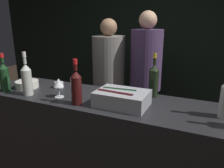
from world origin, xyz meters
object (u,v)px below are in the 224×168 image
object	(u,v)px
champagne_bottle	(154,79)
person_in_hoodie	(145,76)
bowl_white	(27,84)
red_wine_bottle_burgundy	(4,76)
wine_glass	(59,83)
ice_bin_with_bottles	(121,98)
candle_votive	(59,85)
white_wine_bottle	(27,78)
person_blond_tee	(109,78)
red_wine_bottle_tall	(76,86)

from	to	relation	value
champagne_bottle	person_in_hoodie	world-z (taller)	person_in_hoodie
bowl_white	champagne_bottle	size ratio (longest dim) A/B	0.58
red_wine_bottle_burgundy	wine_glass	bearing A→B (deg)	7.21
ice_bin_with_bottles	candle_votive	xyz separation A→B (m)	(-0.68, 0.17, -0.03)
red_wine_bottle_burgundy	person_in_hoodie	distance (m)	1.58
ice_bin_with_bottles	candle_votive	distance (m)	0.70
white_wine_bottle	person_blond_tee	size ratio (longest dim) A/B	0.22
bowl_white	red_wine_bottle_burgundy	world-z (taller)	red_wine_bottle_burgundy
ice_bin_with_bottles	person_in_hoodie	bearing A→B (deg)	97.78
red_wine_bottle_burgundy	ice_bin_with_bottles	bearing A→B (deg)	5.94
champagne_bottle	person_blond_tee	bearing A→B (deg)	133.56
candle_votive	person_in_hoodie	bearing A→B (deg)	63.20
ice_bin_with_bottles	red_wine_bottle_tall	bearing A→B (deg)	-160.52
wine_glass	person_in_hoodie	distance (m)	1.30
white_wine_bottle	red_wine_bottle_tall	distance (m)	0.48
bowl_white	candle_votive	size ratio (longest dim) A/B	2.48
wine_glass	bowl_white	bearing A→B (deg)	168.51
white_wine_bottle	person_in_hoodie	xyz separation A→B (m)	(0.62, 1.29, -0.21)
bowl_white	person_in_hoodie	size ratio (longest dim) A/B	0.12
person_blond_tee	wine_glass	bearing A→B (deg)	-103.69
champagne_bottle	red_wine_bottle_burgundy	world-z (taller)	champagne_bottle
wine_glass	candle_votive	bearing A→B (deg)	128.26
person_in_hoodie	person_blond_tee	distance (m)	0.48
ice_bin_with_bottles	person_in_hoodie	world-z (taller)	person_in_hoodie
champagne_bottle	person_blond_tee	world-z (taller)	person_blond_tee
ice_bin_with_bottles	red_wine_bottle_tall	world-z (taller)	red_wine_bottle_tall
person_in_hoodie	champagne_bottle	bearing A→B (deg)	137.17
bowl_white	person_in_hoodie	bearing A→B (deg)	55.76
champagne_bottle	red_wine_bottle_burgundy	distance (m)	1.26
champagne_bottle	wine_glass	bearing A→B (deg)	-153.79
bowl_white	candle_votive	distance (m)	0.29
champagne_bottle	red_wine_bottle_tall	distance (m)	0.61
candle_votive	red_wine_bottle_burgundy	bearing A→B (deg)	-142.18
wine_glass	person_blond_tee	world-z (taller)	person_blond_tee
red_wine_bottle_tall	red_wine_bottle_burgundy	bearing A→B (deg)	179.96
bowl_white	person_blond_tee	xyz separation A→B (m)	(0.31, 1.07, -0.16)
candle_votive	person_blond_tee	distance (m)	0.97
champagne_bottle	person_blond_tee	xyz separation A→B (m)	(-0.79, 0.83, -0.27)
bowl_white	person_blond_tee	size ratio (longest dim) A/B	0.12
red_wine_bottle_burgundy	person_in_hoodie	bearing A→B (deg)	56.16
white_wine_bottle	champagne_bottle	xyz separation A→B (m)	(0.94, 0.39, 0.00)
candle_votive	champagne_bottle	world-z (taller)	champagne_bottle
candle_votive	red_wine_bottle_burgundy	xyz separation A→B (m)	(-0.35, -0.27, 0.11)
bowl_white	wine_glass	xyz separation A→B (m)	(0.43, -0.09, 0.08)
wine_glass	person_blond_tee	bearing A→B (deg)	95.58
champagne_bottle	person_blond_tee	size ratio (longest dim) A/B	0.21
white_wine_bottle	candle_votive	bearing A→B (deg)	68.84
ice_bin_with_bottles	bowl_white	size ratio (longest dim) A/B	1.81
wine_glass	champagne_bottle	xyz separation A→B (m)	(0.67, 0.33, 0.03)
bowl_white	wine_glass	world-z (taller)	wine_glass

